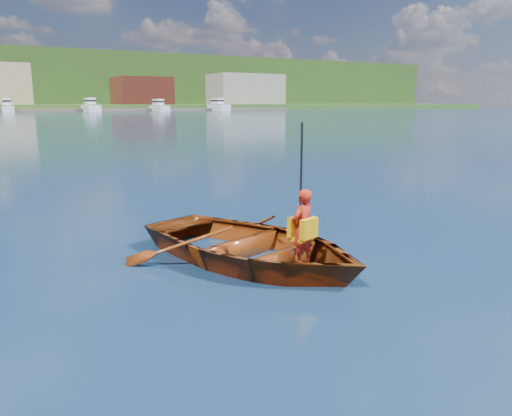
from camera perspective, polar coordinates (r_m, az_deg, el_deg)
The scene contains 4 objects.
ground at distance 8.99m, azimuth 4.43°, elevation -4.32°, with size 600.00×600.00×0.00m.
rowboat at distance 7.99m, azimuth -0.60°, elevation -4.30°, with size 4.17×4.88×0.85m.
child_paddler at distance 7.45m, azimuth 5.32°, elevation -2.25°, with size 0.50×0.43×2.13m.
dock at distance 155.95m, azimuth -23.57°, elevation 10.19°, with size 160.05×8.62×0.80m.
Camera 1 is at (-4.74, -7.21, 2.51)m, focal length 35.00 mm.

